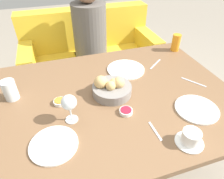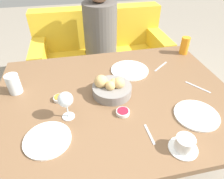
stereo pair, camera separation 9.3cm
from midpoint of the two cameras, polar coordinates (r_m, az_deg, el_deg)
ground_plane at (r=1.75m, az=2.46°, el=-21.06°), size 10.00×10.00×0.00m
dining_table at (r=1.23m, az=3.28°, el=-4.76°), size 1.40×1.06×0.75m
couch at (r=2.43m, az=-2.16°, el=8.48°), size 1.47×0.70×0.86m
seated_person at (r=2.19m, az=-1.93°, el=11.61°), size 0.34×0.44×1.23m
bread_basket at (r=1.16m, az=2.09°, el=0.40°), size 0.23×0.23×0.12m
plate_near_left at (r=0.97m, az=-15.32°, el=-13.72°), size 0.22×0.22×0.01m
plate_near_right at (r=1.15m, az=25.16°, el=-6.69°), size 0.23×0.23×0.01m
plate_far_center at (r=1.39m, az=6.97°, el=5.46°), size 0.26×0.26×0.01m
juice_glass at (r=1.69m, az=21.58°, el=11.57°), size 0.07×0.07×0.13m
water_tumbler at (r=1.27m, az=-24.44°, el=1.39°), size 0.08×0.08×0.12m
wine_glass at (r=0.98m, az=-10.50°, el=-3.15°), size 0.08×0.08×0.16m
coffee_cup at (r=0.96m, az=22.69°, el=-14.35°), size 0.13×0.13×0.07m
jam_bowl_berry at (r=1.05m, az=5.54°, el=-6.56°), size 0.07×0.07×0.02m
jam_bowl_honey at (r=1.16m, az=-12.51°, el=-2.53°), size 0.07×0.07×0.02m
fork_silver at (r=1.49m, az=15.53°, el=6.33°), size 0.13×0.11×0.00m
knife_silver at (r=1.36m, az=25.11°, el=0.57°), size 0.10×0.14×0.00m
spoon_coffee at (r=0.99m, az=13.39°, el=-12.41°), size 0.01×0.12×0.00m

